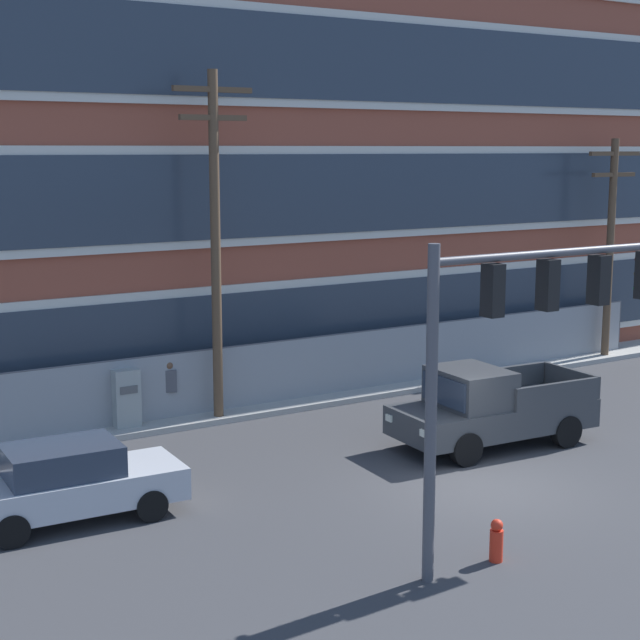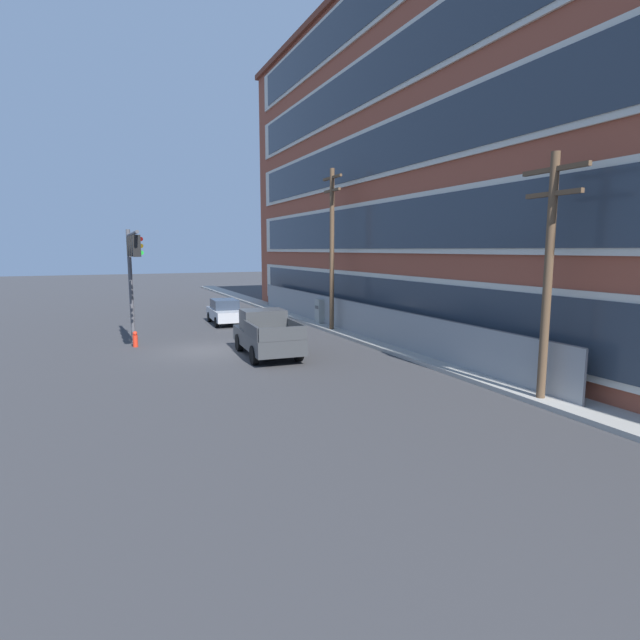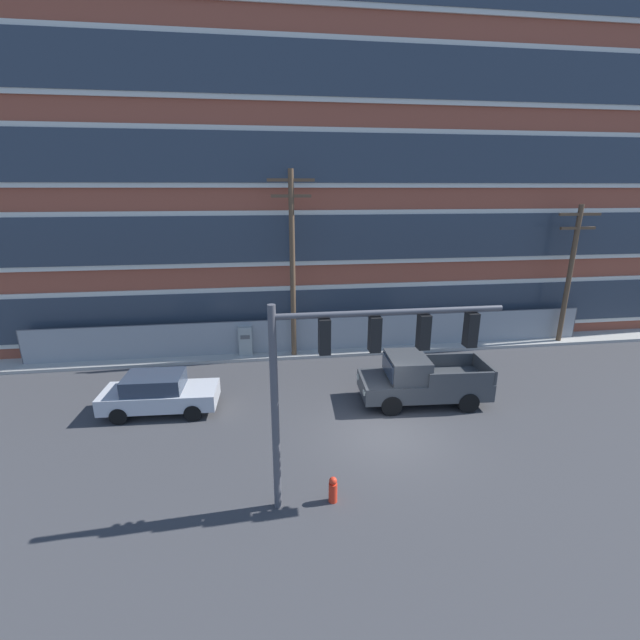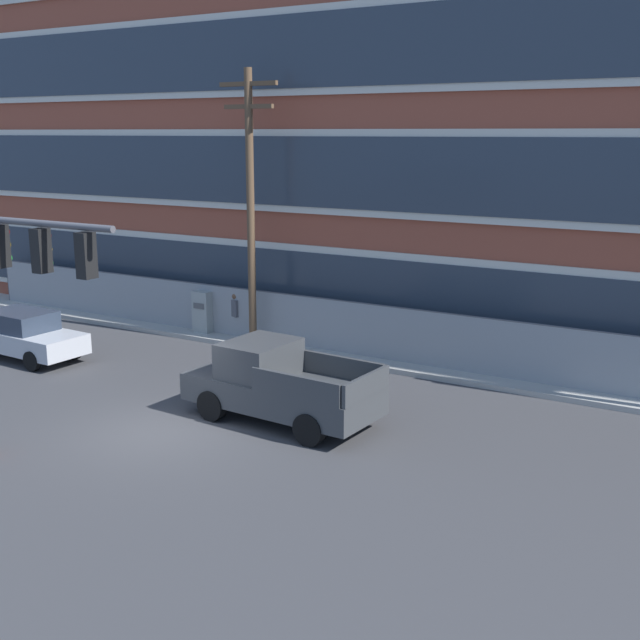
% 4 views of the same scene
% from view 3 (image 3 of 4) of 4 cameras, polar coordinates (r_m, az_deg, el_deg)
% --- Properties ---
extents(ground_plane, '(160.00, 160.00, 0.00)m').
position_cam_3_polar(ground_plane, '(15.77, 8.56, -14.94)').
color(ground_plane, '#38383A').
extents(sidewalk_building_side, '(80.00, 1.68, 0.16)m').
position_cam_3_polar(sidewalk_building_side, '(22.89, 2.87, -3.98)').
color(sidewalk_building_side, '#9E9B93').
rests_on(sidewalk_building_side, ground).
extents(brick_mill_building, '(48.05, 9.48, 19.47)m').
position_cam_3_polar(brick_mill_building, '(27.43, 9.33, 19.92)').
color(brick_mill_building, brown).
rests_on(brick_mill_building, ground).
extents(chain_link_fence, '(29.24, 0.06, 1.90)m').
position_cam_3_polar(chain_link_fence, '(22.43, 0.09, -1.99)').
color(chain_link_fence, gray).
rests_on(chain_link_fence, ground).
extents(traffic_signal_mast, '(5.91, 0.43, 5.72)m').
position_cam_3_polar(traffic_signal_mast, '(10.79, 4.76, -4.91)').
color(traffic_signal_mast, '#4C4C51').
rests_on(traffic_signal_mast, ground).
extents(pickup_truck_dark_grey, '(5.21, 2.40, 2.00)m').
position_cam_3_polar(pickup_truck_dark_grey, '(17.80, 13.26, -7.82)').
color(pickup_truck_dark_grey, '#383A3D').
rests_on(pickup_truck_dark_grey, ground).
extents(sedan_silver, '(4.37, 1.94, 1.56)m').
position_cam_3_polar(sedan_silver, '(17.77, -20.68, -9.10)').
color(sedan_silver, '#B2B5BA').
rests_on(sedan_silver, ground).
extents(utility_pole_near_corner, '(2.18, 0.26, 9.19)m').
position_cam_3_polar(utility_pole_near_corner, '(20.78, -3.71, 7.97)').
color(utility_pole_near_corner, brown).
rests_on(utility_pole_near_corner, ground).
extents(utility_pole_midblock, '(2.30, 0.26, 7.55)m').
position_cam_3_polar(utility_pole_midblock, '(26.59, 30.42, 5.86)').
color(utility_pole_midblock, brown).
rests_on(utility_pole_midblock, ground).
extents(electrical_cabinet, '(0.67, 0.49, 1.66)m').
position_cam_3_polar(electrical_cabinet, '(22.16, -9.89, -2.88)').
color(electrical_cabinet, '#939993').
rests_on(electrical_cabinet, ground).
extents(pedestrian_near_cabinet, '(0.46, 0.37, 1.69)m').
position_cam_3_polar(pedestrian_near_cabinet, '(22.29, -6.58, -2.22)').
color(pedestrian_near_cabinet, '#B7932D').
rests_on(pedestrian_near_cabinet, ground).
extents(fire_hydrant, '(0.24, 0.24, 0.78)m').
position_cam_3_polar(fire_hydrant, '(12.67, 1.74, -21.68)').
color(fire_hydrant, red).
rests_on(fire_hydrant, ground).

